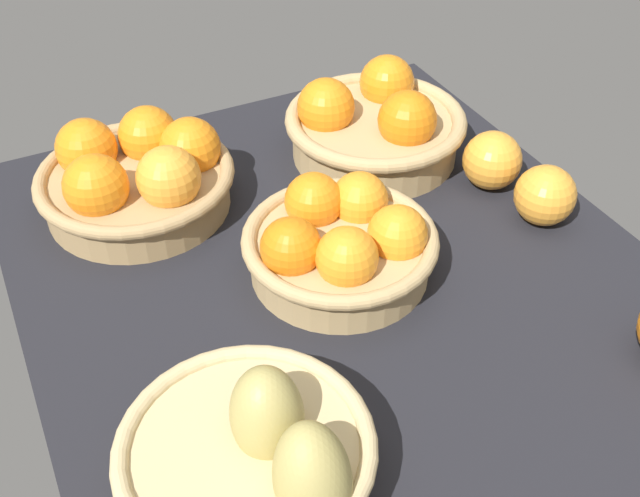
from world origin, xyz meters
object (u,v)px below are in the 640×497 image
(basket_center, at_px, (338,243))
(basket_far_left_pears, at_px, (255,458))
(loose_orange_front_gap, at_px, (545,195))
(loose_orange_back_gap, at_px, (492,160))
(basket_far_right, at_px, (137,175))
(basket_near_right, at_px, (375,124))

(basket_center, height_order, basket_far_left_pears, basket_far_left_pears)
(loose_orange_front_gap, height_order, loose_orange_back_gap, loose_orange_back_gap)
(loose_orange_back_gap, bearing_deg, loose_orange_front_gap, -171.78)
(basket_center, distance_m, loose_orange_back_gap, 0.27)
(basket_far_left_pears, distance_m, loose_orange_front_gap, 0.51)
(basket_far_right, bearing_deg, basket_far_left_pears, 176.69)
(basket_center, height_order, loose_orange_back_gap, basket_center)
(basket_far_right, height_order, basket_center, basket_far_right)
(basket_near_right, distance_m, basket_far_left_pears, 0.56)
(basket_far_right, distance_m, basket_far_left_pears, 0.46)
(loose_orange_front_gap, bearing_deg, basket_center, 84.08)
(basket_far_right, xyz_separation_m, loose_orange_back_gap, (-0.17, -0.43, -0.01))
(loose_orange_front_gap, bearing_deg, basket_far_right, 60.02)
(loose_orange_front_gap, xyz_separation_m, loose_orange_back_gap, (0.09, 0.01, 0.00))
(basket_near_right, xyz_separation_m, loose_orange_front_gap, (-0.23, -0.12, -0.01))
(basket_center, xyz_separation_m, basket_far_left_pears, (-0.23, 0.20, -0.00))
(basket_far_left_pears, relative_size, loose_orange_back_gap, 2.89)
(basket_far_right, height_order, basket_near_right, basket_near_right)
(basket_far_right, xyz_separation_m, basket_center, (-0.23, -0.17, -0.00))
(loose_orange_back_gap, bearing_deg, basket_far_right, 69.13)
(loose_orange_back_gap, bearing_deg, basket_far_left_pears, 122.10)
(loose_orange_front_gap, bearing_deg, loose_orange_back_gap, 8.22)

